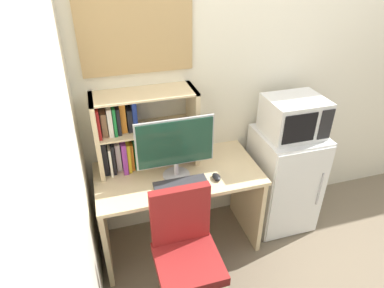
{
  "coord_description": "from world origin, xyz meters",
  "views": [
    {
      "loc": [
        -1.42,
        -2.33,
        2.25
      ],
      "look_at": [
        -0.83,
        -0.35,
        0.99
      ],
      "focal_mm": 31.72,
      "sensor_mm": 36.0,
      "label": 1
    }
  ],
  "objects_px": {
    "keyboard": "(181,184)",
    "microwave": "(294,117)",
    "monitor": "(175,146)",
    "mini_fridge": "(283,179)",
    "wall_corkboard": "(136,34)",
    "desk_chair": "(186,261)",
    "hutch_bookshelf": "(130,132)",
    "computer_mouse": "(216,177)"
  },
  "relations": [
    {
      "from": "keyboard",
      "to": "wall_corkboard",
      "type": "distance_m",
      "value": 1.07
    },
    {
      "from": "keyboard",
      "to": "microwave",
      "type": "relative_size",
      "value": 0.87
    },
    {
      "from": "hutch_bookshelf",
      "to": "mini_fridge",
      "type": "distance_m",
      "value": 1.39
    },
    {
      "from": "microwave",
      "to": "wall_corkboard",
      "type": "relative_size",
      "value": 0.57
    },
    {
      "from": "monitor",
      "to": "keyboard",
      "type": "relative_size",
      "value": 1.46
    },
    {
      "from": "monitor",
      "to": "desk_chair",
      "type": "bearing_deg",
      "value": -97.77
    },
    {
      "from": "monitor",
      "to": "wall_corkboard",
      "type": "relative_size",
      "value": 0.73
    },
    {
      "from": "hutch_bookshelf",
      "to": "wall_corkboard",
      "type": "xyz_separation_m",
      "value": [
        0.12,
        0.11,
        0.66
      ]
    },
    {
      "from": "mini_fridge",
      "to": "desk_chair",
      "type": "bearing_deg",
      "value": -151.72
    },
    {
      "from": "computer_mouse",
      "to": "wall_corkboard",
      "type": "relative_size",
      "value": 0.12
    },
    {
      "from": "keyboard",
      "to": "wall_corkboard",
      "type": "height_order",
      "value": "wall_corkboard"
    },
    {
      "from": "hutch_bookshelf",
      "to": "computer_mouse",
      "type": "distance_m",
      "value": 0.71
    },
    {
      "from": "monitor",
      "to": "desk_chair",
      "type": "distance_m",
      "value": 0.78
    },
    {
      "from": "hutch_bookshelf",
      "to": "wall_corkboard",
      "type": "relative_size",
      "value": 0.97
    },
    {
      "from": "keyboard",
      "to": "wall_corkboard",
      "type": "xyz_separation_m",
      "value": [
        -0.17,
        0.46,
        0.95
      ]
    },
    {
      "from": "microwave",
      "to": "desk_chair",
      "type": "xyz_separation_m",
      "value": [
        -1.04,
        -0.56,
        -0.66
      ]
    },
    {
      "from": "microwave",
      "to": "mini_fridge",
      "type": "bearing_deg",
      "value": -90.05
    },
    {
      "from": "monitor",
      "to": "microwave",
      "type": "height_order",
      "value": "same"
    },
    {
      "from": "monitor",
      "to": "desk_chair",
      "type": "xyz_separation_m",
      "value": [
        -0.07,
        -0.49,
        -0.6
      ]
    },
    {
      "from": "keyboard",
      "to": "computer_mouse",
      "type": "bearing_deg",
      "value": -0.38
    },
    {
      "from": "desk_chair",
      "to": "wall_corkboard",
      "type": "distance_m",
      "value": 1.55
    },
    {
      "from": "keyboard",
      "to": "microwave",
      "type": "xyz_separation_m",
      "value": [
        0.97,
        0.19,
        0.31
      ]
    },
    {
      "from": "monitor",
      "to": "hutch_bookshelf",
      "type": "bearing_deg",
      "value": 140.42
    },
    {
      "from": "hutch_bookshelf",
      "to": "wall_corkboard",
      "type": "bearing_deg",
      "value": 43.74
    },
    {
      "from": "computer_mouse",
      "to": "mini_fridge",
      "type": "height_order",
      "value": "mini_fridge"
    },
    {
      "from": "monitor",
      "to": "wall_corkboard",
      "type": "bearing_deg",
      "value": 115.38
    },
    {
      "from": "mini_fridge",
      "to": "desk_chair",
      "type": "distance_m",
      "value": 1.18
    },
    {
      "from": "mini_fridge",
      "to": "wall_corkboard",
      "type": "distance_m",
      "value": 1.71
    },
    {
      "from": "mini_fridge",
      "to": "keyboard",
      "type": "bearing_deg",
      "value": -169.28
    },
    {
      "from": "mini_fridge",
      "to": "wall_corkboard",
      "type": "bearing_deg",
      "value": 166.24
    },
    {
      "from": "monitor",
      "to": "computer_mouse",
      "type": "distance_m",
      "value": 0.38
    },
    {
      "from": "monitor",
      "to": "keyboard",
      "type": "distance_m",
      "value": 0.28
    },
    {
      "from": "keyboard",
      "to": "microwave",
      "type": "distance_m",
      "value": 1.03
    },
    {
      "from": "hutch_bookshelf",
      "to": "computer_mouse",
      "type": "bearing_deg",
      "value": -32.45
    },
    {
      "from": "keyboard",
      "to": "desk_chair",
      "type": "distance_m",
      "value": 0.52
    },
    {
      "from": "monitor",
      "to": "computer_mouse",
      "type": "relative_size",
      "value": 5.93
    },
    {
      "from": "monitor",
      "to": "mini_fridge",
      "type": "relative_size",
      "value": 0.62
    },
    {
      "from": "hutch_bookshelf",
      "to": "monitor",
      "type": "bearing_deg",
      "value": -39.58
    },
    {
      "from": "hutch_bookshelf",
      "to": "microwave",
      "type": "distance_m",
      "value": 1.26
    },
    {
      "from": "microwave",
      "to": "wall_corkboard",
      "type": "xyz_separation_m",
      "value": [
        -1.14,
        0.27,
        0.64
      ]
    },
    {
      "from": "microwave",
      "to": "desk_chair",
      "type": "distance_m",
      "value": 1.35
    },
    {
      "from": "mini_fridge",
      "to": "desk_chair",
      "type": "xyz_separation_m",
      "value": [
        -1.04,
        -0.56,
        -0.05
      ]
    }
  ]
}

